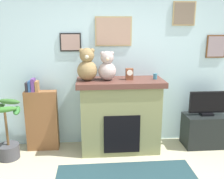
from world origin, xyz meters
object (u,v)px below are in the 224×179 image
object	(u,v)px
fireplace	(120,115)
candle_jar	(155,76)
potted_plant	(7,134)
bookshelf	(42,119)
teddy_bear_cream	(87,66)
mantel_clock	(129,74)
teddy_bear_brown	(107,67)
television	(208,104)
tv_stand	(205,130)

from	to	relation	value
fireplace	candle_jar	world-z (taller)	candle_jar
fireplace	potted_plant	world-z (taller)	fireplace
fireplace	bookshelf	distance (m)	1.26
bookshelf	teddy_bear_cream	size ratio (longest dim) A/B	2.40
bookshelf	fireplace	bearing A→B (deg)	-4.14
mantel_clock	teddy_bear_cream	world-z (taller)	teddy_bear_cream
bookshelf	teddy_bear_brown	world-z (taller)	teddy_bear_brown
bookshelf	candle_jar	xyz separation A→B (m)	(1.79, -0.11, 0.69)
potted_plant	teddy_bear_cream	distance (m)	1.58
fireplace	bookshelf	xyz separation A→B (m)	(-1.25, 0.09, -0.07)
fireplace	teddy_bear_cream	world-z (taller)	teddy_bear_cream
mantel_clock	bookshelf	bearing A→B (deg)	175.50
fireplace	mantel_clock	bearing A→B (deg)	-7.76
potted_plant	television	bearing A→B (deg)	3.06
mantel_clock	television	bearing A→B (deg)	0.35
bookshelf	teddy_bear_cream	xyz separation A→B (m)	(0.75, -0.11, 0.86)
candle_jar	teddy_bear_cream	distance (m)	1.06
fireplace	potted_plant	xyz separation A→B (m)	(-1.72, -0.18, -0.19)
mantel_clock	teddy_bear_brown	size ratio (longest dim) A/B	0.40
television	candle_jar	size ratio (longest dim) A/B	6.79
bookshelf	tv_stand	size ratio (longest dim) A/B	1.67
bookshelf	tv_stand	xyz separation A→B (m)	(2.68, -0.10, -0.25)
tv_stand	television	distance (m)	0.47
candle_jar	teddy_bear_brown	world-z (taller)	teddy_bear_brown
television	teddy_bear_brown	size ratio (longest dim) A/B	1.38
tv_stand	candle_jar	distance (m)	1.29
bookshelf	television	bearing A→B (deg)	-2.16
potted_plant	television	size ratio (longest dim) A/B	1.49
bookshelf	mantel_clock	size ratio (longest dim) A/B	6.71
potted_plant	teddy_bear_brown	bearing A→B (deg)	6.05
bookshelf	candle_jar	bearing A→B (deg)	-3.45
fireplace	teddy_bear_cream	distance (m)	0.94
bookshelf	potted_plant	size ratio (longest dim) A/B	1.30
tv_stand	mantel_clock	xyz separation A→B (m)	(-1.29, -0.01, 0.98)
potted_plant	teddy_bear_brown	world-z (taller)	teddy_bear_brown
bookshelf	teddy_bear_cream	world-z (taller)	teddy_bear_cream
television	fireplace	bearing A→B (deg)	179.56
tv_stand	television	bearing A→B (deg)	-90.00
fireplace	teddy_bear_brown	bearing A→B (deg)	-174.81
fireplace	tv_stand	bearing A→B (deg)	-0.38
candle_jar	teddy_bear_brown	distance (m)	0.76
potted_plant	mantel_clock	distance (m)	2.05
potted_plant	tv_stand	world-z (taller)	potted_plant
candle_jar	teddy_bear_brown	xyz separation A→B (m)	(-0.74, -0.00, 0.15)
potted_plant	mantel_clock	bearing A→B (deg)	4.93
candle_jar	fireplace	bearing A→B (deg)	178.14
potted_plant	television	distance (m)	3.18
candle_jar	mantel_clock	bearing A→B (deg)	-179.82
fireplace	teddy_bear_cream	bearing A→B (deg)	-177.91
potted_plant	teddy_bear_cream	xyz separation A→B (m)	(1.22, 0.16, 0.99)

